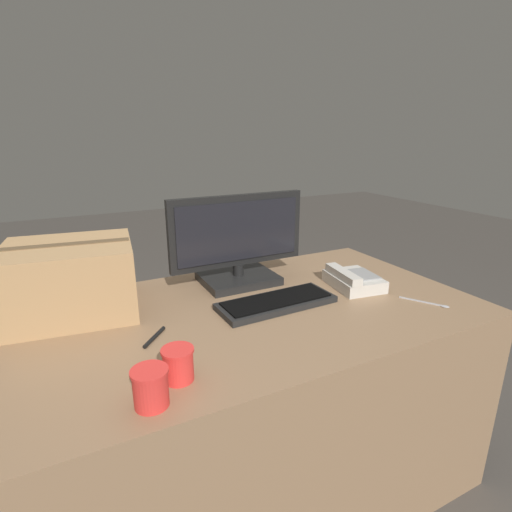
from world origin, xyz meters
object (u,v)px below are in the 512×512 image
at_px(desk_phone, 353,280).
at_px(paper_cup_right, 178,364).
at_px(spoon, 431,303).
at_px(keyboard, 276,302).
at_px(cardboard_box, 71,279).
at_px(pen_marker, 154,337).
at_px(monitor, 238,246).
at_px(paper_cup_left, 151,387).

bearing_deg(desk_phone, paper_cup_right, -152.06).
height_order(desk_phone, spoon, desk_phone).
xyz_separation_m(keyboard, desk_phone, (0.36, 0.01, 0.02)).
height_order(desk_phone, cardboard_box, cardboard_box).
relative_size(cardboard_box, pen_marker, 4.54).
relative_size(monitor, pen_marker, 5.76).
height_order(keyboard, paper_cup_right, paper_cup_right).
bearing_deg(monitor, cardboard_box, -179.78).
distance_m(monitor, cardboard_box, 0.62).
bearing_deg(pen_marker, paper_cup_right, 42.97).
height_order(paper_cup_left, paper_cup_right, paper_cup_left).
xyz_separation_m(desk_phone, paper_cup_left, (-0.89, -0.36, 0.02)).
relative_size(paper_cup_left, spoon, 0.59).
distance_m(monitor, desk_phone, 0.48).
xyz_separation_m(desk_phone, paper_cup_right, (-0.80, -0.29, 0.01)).
xyz_separation_m(paper_cup_left, cardboard_box, (-0.12, 0.62, 0.07)).
xyz_separation_m(paper_cup_right, cardboard_box, (-0.21, 0.55, 0.08)).
bearing_deg(cardboard_box, spoon, -24.05).
xyz_separation_m(keyboard, paper_cup_right, (-0.44, -0.28, 0.03)).
distance_m(monitor, spoon, 0.76).
xyz_separation_m(keyboard, spoon, (0.51, -0.24, -0.01)).
xyz_separation_m(keyboard, pen_marker, (-0.45, -0.04, -0.01)).
bearing_deg(pen_marker, keyboard, 136.58).
height_order(keyboard, cardboard_box, cardboard_box).
bearing_deg(desk_phone, monitor, 154.13).
relative_size(paper_cup_left, paper_cup_right, 1.06).
bearing_deg(desk_phone, paper_cup_left, -149.94).
relative_size(desk_phone, paper_cup_left, 2.60).
xyz_separation_m(paper_cup_left, paper_cup_right, (0.08, 0.07, -0.00)).
height_order(desk_phone, pen_marker, desk_phone).
height_order(monitor, paper_cup_left, monitor).
bearing_deg(paper_cup_right, pen_marker, 91.57).
xyz_separation_m(paper_cup_right, spoon, (0.95, 0.03, -0.04)).
relative_size(desk_phone, pen_marker, 2.44).
relative_size(keyboard, spoon, 2.76).
height_order(keyboard, spoon, keyboard).
height_order(paper_cup_right, cardboard_box, cardboard_box).
bearing_deg(desk_phone, cardboard_box, 173.78).
bearing_deg(cardboard_box, paper_cup_left, -78.84).
distance_m(monitor, pen_marker, 0.55).
bearing_deg(spoon, pen_marker, -132.84).
bearing_deg(cardboard_box, paper_cup_right, -69.45).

